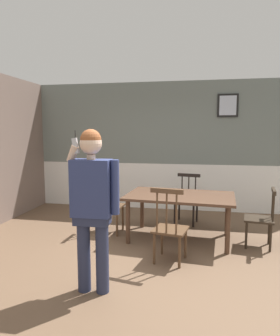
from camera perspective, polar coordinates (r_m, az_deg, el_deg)
ground_plane at (r=4.08m, az=1.60°, el=-18.24°), size 6.76×6.76×0.00m
room_back_partition at (r=6.69m, az=5.75°, el=3.65°), size 6.15×0.17×2.81m
dining_table at (r=4.87m, az=7.60°, el=-5.97°), size 1.77×1.18×0.73m
chair_near_window at (r=5.22m, az=-6.03°, el=-7.09°), size 0.44×0.44×0.95m
chair_by_doorway at (r=5.79m, az=8.87°, el=-5.78°), size 0.51×0.51×0.93m
chair_at_table_head at (r=4.05m, az=5.66°, el=-11.22°), size 0.50×0.50×1.03m
chair_opposite_corner at (r=4.91m, az=22.09°, el=-8.83°), size 0.48×0.48×0.90m
person_figure at (r=3.21m, az=-9.02°, el=-5.89°), size 0.57×0.24×1.76m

